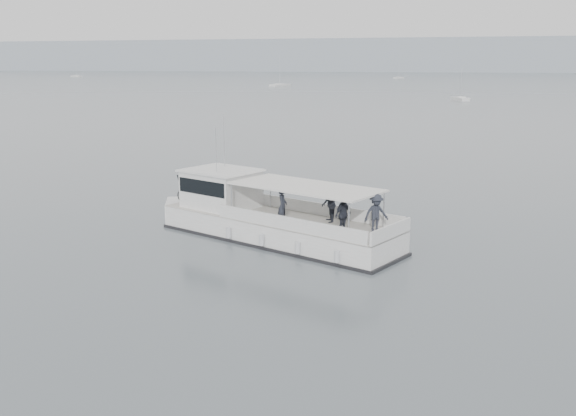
# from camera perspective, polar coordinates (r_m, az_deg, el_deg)

# --- Properties ---
(ground) EXTENTS (1400.00, 1400.00, 0.00)m
(ground) POSITION_cam_1_polar(r_m,az_deg,el_deg) (34.79, -6.81, -0.94)
(ground) COLOR #515A60
(ground) RESTS_ON ground
(headland) EXTENTS (1400.00, 90.00, 28.00)m
(headland) POSITION_cam_1_polar(r_m,az_deg,el_deg) (591.34, 14.92, 12.98)
(headland) COLOR #939EA8
(headland) RESTS_ON ground
(tour_boat) EXTENTS (13.45, 7.77, 5.80)m
(tour_boat) POSITION_cam_1_polar(r_m,az_deg,el_deg) (30.88, -2.66, -0.81)
(tour_boat) COLOR white
(tour_boat) RESTS_ON ground
(moored_fleet) EXTENTS (403.23, 342.37, 10.53)m
(moored_fleet) POSITION_cam_1_polar(r_m,az_deg,el_deg) (239.80, 7.98, 10.83)
(moored_fleet) COLOR white
(moored_fleet) RESTS_ON ground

